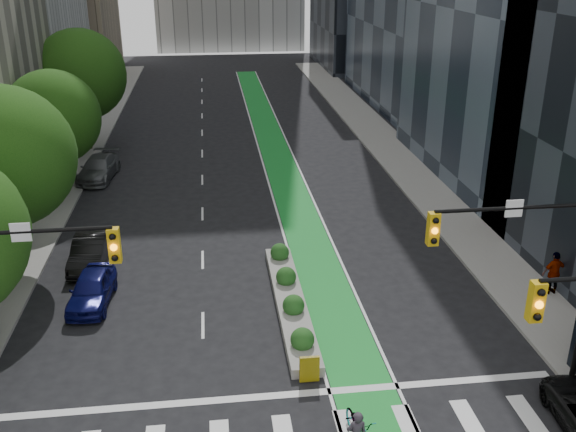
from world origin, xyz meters
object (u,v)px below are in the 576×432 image
object	(u,v)px
pedestrian_far	(554,273)
parked_car_left_far	(99,168)
bicycle	(358,427)
parked_car_left_near	(92,289)
parked_car_left_mid	(90,251)
median_planter	(290,299)

from	to	relation	value
pedestrian_far	parked_car_left_far	bearing A→B (deg)	-46.60
bicycle	parked_car_left_near	size ratio (longest dim) A/B	0.48
bicycle	pedestrian_far	size ratio (longest dim) A/B	0.98
parked_car_left_far	pedestrian_far	size ratio (longest dim) A/B	2.55
parked_car_left_mid	parked_car_left_far	xyz separation A→B (m)	(-1.48, 12.98, 0.02)
bicycle	median_planter	bearing A→B (deg)	88.08
parked_car_left_mid	median_planter	bearing A→B (deg)	-28.37
bicycle	parked_car_left_mid	bearing A→B (deg)	117.78
parked_car_left_near	parked_car_left_far	xyz separation A→B (m)	(-2.12, 16.77, 0.04)
median_planter	parked_car_left_mid	bearing A→B (deg)	150.42
median_planter	parked_car_left_near	bearing A→B (deg)	170.99
bicycle	parked_car_left_far	distance (m)	28.78
parked_car_left_near	pedestrian_far	bearing A→B (deg)	-1.61
parked_car_left_near	parked_car_left_far	bearing A→B (deg)	100.93
bicycle	parked_car_left_far	bearing A→B (deg)	104.48
median_planter	bicycle	world-z (taller)	median_planter
pedestrian_far	parked_car_left_near	bearing A→B (deg)	-11.61
bicycle	parked_car_left_mid	distance (m)	16.74
pedestrian_far	median_planter	bearing A→B (deg)	-8.89
median_planter	parked_car_left_far	bearing A→B (deg)	120.08
parked_car_left_near	parked_car_left_mid	bearing A→B (deg)	103.37
parked_car_left_mid	pedestrian_far	distance (m)	21.22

